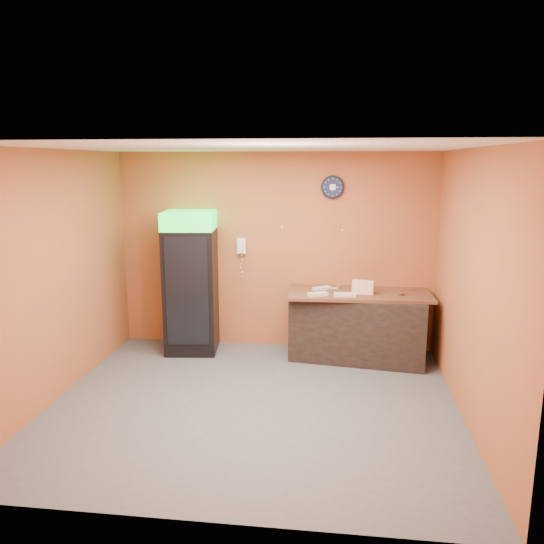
# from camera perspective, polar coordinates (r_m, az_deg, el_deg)

# --- Properties ---
(floor) EXTENTS (4.50, 4.50, 0.00)m
(floor) POSITION_cam_1_polar(r_m,az_deg,el_deg) (6.11, -2.00, -14.03)
(floor) COLOR #47474C
(floor) RESTS_ON ground
(back_wall) EXTENTS (4.50, 0.02, 2.80)m
(back_wall) POSITION_cam_1_polar(r_m,az_deg,el_deg) (7.58, 0.31, 2.22)
(back_wall) COLOR #B45632
(back_wall) RESTS_ON floor
(left_wall) EXTENTS (0.02, 4.00, 2.80)m
(left_wall) POSITION_cam_1_polar(r_m,az_deg,el_deg) (6.39, -22.44, -0.48)
(left_wall) COLOR #B45632
(left_wall) RESTS_ON floor
(right_wall) EXTENTS (0.02, 4.00, 2.80)m
(right_wall) POSITION_cam_1_polar(r_m,az_deg,el_deg) (5.74, 20.69, -1.66)
(right_wall) COLOR #B45632
(right_wall) RESTS_ON floor
(ceiling) EXTENTS (4.50, 4.00, 0.02)m
(ceiling) POSITION_cam_1_polar(r_m,az_deg,el_deg) (5.50, -2.21, 13.25)
(ceiling) COLOR white
(ceiling) RESTS_ON back_wall
(beverage_cooler) EXTENTS (0.77, 0.78, 1.99)m
(beverage_cooler) POSITION_cam_1_polar(r_m,az_deg,el_deg) (7.51, -8.81, -1.33)
(beverage_cooler) COLOR black
(beverage_cooler) RESTS_ON floor
(prep_counter) EXTENTS (1.87, 1.02, 0.89)m
(prep_counter) POSITION_cam_1_polar(r_m,az_deg,el_deg) (7.38, 9.25, -5.84)
(prep_counter) COLOR black
(prep_counter) RESTS_ON floor
(wall_clock) EXTENTS (0.32, 0.06, 0.32)m
(wall_clock) POSITION_cam_1_polar(r_m,az_deg,el_deg) (7.41, 6.54, 9.06)
(wall_clock) COLOR black
(wall_clock) RESTS_ON back_wall
(wall_phone) EXTENTS (0.12, 0.11, 0.23)m
(wall_phone) POSITION_cam_1_polar(r_m,az_deg,el_deg) (7.59, -3.31, 2.81)
(wall_phone) COLOR white
(wall_phone) RESTS_ON back_wall
(butcher_paper) EXTENTS (1.94, 0.88, 0.04)m
(butcher_paper) POSITION_cam_1_polar(r_m,az_deg,el_deg) (7.25, 9.37, -2.33)
(butcher_paper) COLOR brown
(butcher_paper) RESTS_ON prep_counter
(sub_roll_stack) EXTENTS (0.29, 0.15, 0.18)m
(sub_roll_stack) POSITION_cam_1_polar(r_m,az_deg,el_deg) (7.16, 9.76, -1.62)
(sub_roll_stack) COLOR beige
(sub_roll_stack) RESTS_ON butcher_paper
(wrapped_sandwich_left) EXTENTS (0.29, 0.20, 0.04)m
(wrapped_sandwich_left) POSITION_cam_1_polar(r_m,az_deg,el_deg) (7.00, 4.95, -2.39)
(wrapped_sandwich_left) COLOR silver
(wrapped_sandwich_left) RESTS_ON butcher_paper
(wrapped_sandwich_mid) EXTENTS (0.29, 0.14, 0.04)m
(wrapped_sandwich_mid) POSITION_cam_1_polar(r_m,az_deg,el_deg) (7.00, 7.85, -2.44)
(wrapped_sandwich_mid) COLOR silver
(wrapped_sandwich_mid) RESTS_ON butcher_paper
(wrapped_sandwich_right) EXTENTS (0.27, 0.23, 0.04)m
(wrapped_sandwich_right) POSITION_cam_1_polar(r_m,az_deg,el_deg) (7.33, 5.36, -1.76)
(wrapped_sandwich_right) COLOR silver
(wrapped_sandwich_right) RESTS_ON butcher_paper
(kitchen_tool) EXTENTS (0.06, 0.06, 0.06)m
(kitchen_tool) POSITION_cam_1_polar(r_m,az_deg,el_deg) (7.38, 7.16, -1.63)
(kitchen_tool) COLOR silver
(kitchen_tool) RESTS_ON butcher_paper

